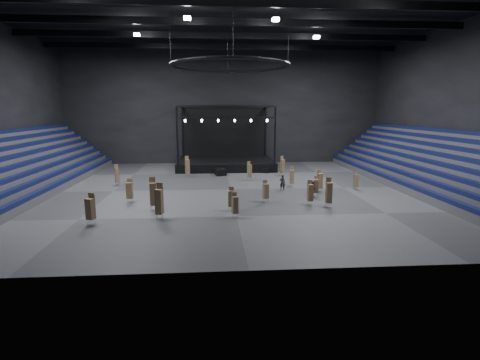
{
  "coord_description": "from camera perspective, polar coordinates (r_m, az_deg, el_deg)",
  "views": [
    {
      "loc": [
        -1.85,
        -39.78,
        8.51
      ],
      "look_at": [
        0.89,
        -2.0,
        1.4
      ],
      "focal_mm": 28.0,
      "sensor_mm": 36.0,
      "label": 1
    }
  ],
  "objects": [
    {
      "name": "wall_right",
      "position": [
        47.99,
        30.36,
        9.79
      ],
      "size": [
        0.2,
        42.0,
        18.0
      ],
      "primitive_type": "cube",
      "color": "black",
      "rests_on": "ground"
    },
    {
      "name": "chair_stack_3",
      "position": [
        49.16,
        6.5,
        2.17
      ],
      "size": [
        0.59,
        0.59,
        2.63
      ],
      "rotation": [
        0.0,
        0.0,
        0.37
      ],
      "color": "silver",
      "rests_on": "floor"
    },
    {
      "name": "flight_case_left",
      "position": [
        50.23,
        -3.14,
        1.35
      ],
      "size": [
        1.38,
        0.92,
        0.84
      ],
      "primitive_type": "cube",
      "rotation": [
        0.0,
        0.0,
        -0.24
      ],
      "color": "black",
      "rests_on": "floor"
    },
    {
      "name": "chair_stack_9",
      "position": [
        42.39,
        7.92,
        0.54
      ],
      "size": [
        0.43,
        0.43,
        2.26
      ],
      "rotation": [
        0.0,
        0.0,
        -0.03
      ],
      "color": "silver",
      "rests_on": "floor"
    },
    {
      "name": "man_center",
      "position": [
        40.3,
        6.48,
        -0.41
      ],
      "size": [
        0.69,
        0.54,
        1.68
      ],
      "primitive_type": "imported",
      "rotation": [
        0.0,
        0.0,
        2.9
      ],
      "color": "black",
      "rests_on": "floor"
    },
    {
      "name": "chair_stack_13",
      "position": [
        37.95,
        11.53,
        -0.87
      ],
      "size": [
        0.61,
        0.61,
        2.03
      ],
      "rotation": [
        0.0,
        0.0,
        -0.41
      ],
      "color": "silver",
      "rests_on": "floor"
    },
    {
      "name": "crew_member",
      "position": [
        37.6,
        10.98,
        -1.41
      ],
      "size": [
        0.74,
        0.88,
        1.59
      ],
      "primitive_type": "imported",
      "rotation": [
        0.0,
        0.0,
        1.77
      ],
      "color": "black",
      "rests_on": "floor"
    },
    {
      "name": "wall_back",
      "position": [
        60.81,
        -2.44,
        11.08
      ],
      "size": [
        50.0,
        0.2,
        18.0
      ],
      "primitive_type": "cube",
      "color": "black",
      "rests_on": "ground"
    },
    {
      "name": "chair_stack_4",
      "position": [
        36.05,
        -16.48,
        -1.47
      ],
      "size": [
        0.55,
        0.55,
        2.29
      ],
      "rotation": [
        0.0,
        0.0,
        -0.04
      ],
      "color": "silver",
      "rests_on": "floor"
    },
    {
      "name": "chair_stack_12",
      "position": [
        32.81,
        -13.13,
        -2.01
      ],
      "size": [
        0.65,
        0.65,
        2.9
      ],
      "rotation": [
        0.0,
        0.0,
        0.21
      ],
      "color": "silver",
      "rests_on": "floor"
    },
    {
      "name": "chair_stack_7",
      "position": [
        44.97,
        -18.25,
        0.77
      ],
      "size": [
        0.57,
        0.57,
        2.4
      ],
      "rotation": [
        0.0,
        0.0,
        0.43
      ],
      "color": "silver",
      "rests_on": "floor"
    },
    {
      "name": "bleachers_right",
      "position": [
        47.35,
        27.48,
        1.19
      ],
      "size": [
        7.2,
        40.0,
        6.4
      ],
      "color": "#4A4A4D",
      "rests_on": "floor"
    },
    {
      "name": "chair_stack_5",
      "position": [
        33.95,
        13.39,
        -1.82
      ],
      "size": [
        0.49,
        0.49,
        2.68
      ],
      "rotation": [
        0.0,
        0.0,
        0.03
      ],
      "color": "silver",
      "rests_on": "floor"
    },
    {
      "name": "chair_stack_15",
      "position": [
        30.16,
        -21.84,
        -4.02
      ],
      "size": [
        0.7,
        0.7,
        2.42
      ],
      "rotation": [
        0.0,
        0.0,
        -0.37
      ],
      "color": "silver",
      "rests_on": "floor"
    },
    {
      "name": "floor",
      "position": [
        40.72,
        -1.45,
        -1.44
      ],
      "size": [
        50.0,
        50.0,
        0.0
      ],
      "primitive_type": "plane",
      "color": "#474649",
      "rests_on": "ground"
    },
    {
      "name": "chair_stack_8",
      "position": [
        42.25,
        17.25,
        -0.03
      ],
      "size": [
        0.43,
        0.43,
        2.0
      ],
      "rotation": [
        0.0,
        0.0,
        -0.05
      ],
      "color": "silver",
      "rests_on": "floor"
    },
    {
      "name": "chair_stack_6",
      "position": [
        30.02,
        -12.22,
        -3.15
      ],
      "size": [
        0.65,
        0.65,
        2.92
      ],
      "rotation": [
        0.0,
        0.0,
        -0.28
      ],
      "color": "silver",
      "rests_on": "floor"
    },
    {
      "name": "flight_case_right",
      "position": [
        51.39,
        3.86,
        1.48
      ],
      "size": [
        1.18,
        0.85,
        0.71
      ],
      "primitive_type": "cube",
      "rotation": [
        0.0,
        0.0,
        -0.33
      ],
      "color": "black",
      "rests_on": "floor"
    },
    {
      "name": "flight_case_mid",
      "position": [
        49.07,
        -2.88,
        1.15
      ],
      "size": [
        1.45,
        1.1,
        0.87
      ],
      "primitive_type": "cube",
      "rotation": [
        0.0,
        0.0,
        0.39
      ],
      "color": "black",
      "rests_on": "floor"
    },
    {
      "name": "bleachers_left",
      "position": [
        45.53,
        -31.67,
        0.47
      ],
      "size": [
        7.2,
        40.0,
        6.4
      ],
      "color": "#4A4A4D",
      "rests_on": "floor"
    },
    {
      "name": "roof_girders",
      "position": [
        40.76,
        -1.57,
        22.94
      ],
      "size": [
        49.0,
        30.35,
        0.7
      ],
      "color": "black",
      "rests_on": "ceiling"
    },
    {
      "name": "chair_stack_11",
      "position": [
        32.05,
        -1.36,
        -2.79
      ],
      "size": [
        0.51,
        0.51,
        2.05
      ],
      "rotation": [
        0.0,
        0.0,
        -0.23
      ],
      "color": "silver",
      "rests_on": "floor"
    },
    {
      "name": "chair_stack_0",
      "position": [
        40.16,
        12.06,
        -0.06
      ],
      "size": [
        0.58,
        0.58,
        2.34
      ],
      "rotation": [
        0.0,
        0.0,
        0.26
      ],
      "color": "silver",
      "rests_on": "floor"
    },
    {
      "name": "wall_front",
      "position": [
        18.87,
        1.51,
        12.12
      ],
      "size": [
        50.0,
        0.2,
        18.0
      ],
      "primitive_type": "cube",
      "color": "black",
      "rests_on": "ground"
    },
    {
      "name": "stage",
      "position": [
        56.49,
        -2.24,
        3.44
      ],
      "size": [
        14.0,
        10.0,
        9.2
      ],
      "color": "black",
      "rests_on": "floor"
    },
    {
      "name": "floodlights",
      "position": [
        36.73,
        -1.26,
        23.35
      ],
      "size": [
        28.6,
        16.6,
        0.25
      ],
      "color": "white",
      "rests_on": "roof_girders"
    },
    {
      "name": "chair_stack_14",
      "position": [
        34.45,
        10.65,
        -1.84
      ],
      "size": [
        0.5,
        0.5,
        2.28
      ],
      "rotation": [
        0.0,
        0.0,
        0.12
      ],
      "color": "silver",
      "rests_on": "floor"
    },
    {
      "name": "chair_stack_2",
      "position": [
        48.43,
        -8.02,
        2.07
      ],
      "size": [
        0.65,
        0.65,
        2.72
      ],
      "rotation": [
        0.0,
        0.0,
        0.37
      ],
      "color": "silver",
      "rests_on": "floor"
    },
    {
      "name": "chair_stack_10",
      "position": [
        29.86,
        -0.78,
        -3.75
      ],
      "size": [
        0.55,
        0.55,
        2.07
      ],
      "rotation": [
        0.0,
        0.0,
        0.28
      ],
      "color": "silver",
      "rests_on": "floor"
    },
    {
      "name": "truss_ring",
      "position": [
        40.07,
        -1.54,
        17.06
      ],
      "size": [
        12.3,
        12.3,
        5.15
      ],
      "color": "black",
      "rests_on": "ceiling"
    },
    {
      "name": "ceiling",
      "position": [
        40.94,
        -1.58,
        24.03
      ],
      "size": [
        50.0,
        42.0,
        0.2
      ],
      "primitive_type": "cube",
      "color": "black",
      "rests_on": "wall_back"
    },
    {
      "name": "chair_stack_1",
      "position": [
        45.75,
        1.44,
        1.46
      ],
      "size": [
        0.6,
        0.6,
        2.36
      ],
      "rotation": [
        0.0,
        0.0,
        0.41
      ],
      "color": "silver",
      "rests_on": "floor"
    },
    {
      "name": "chair_stack_16",
      "position": [
        34.84,
        3.94,
        -1.65
      ],
      "size": [
        0.58,
        0.58,
        2.1
      ],
      "rotation": [
        0.0,
        0.0,
        0.28
      ],
      "color": "silver",
      "rests_on": "floor"
    }
  ]
}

